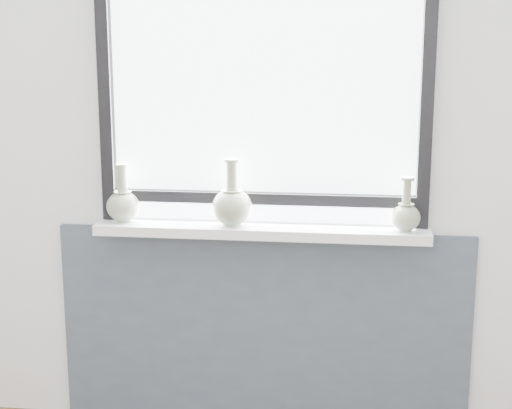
# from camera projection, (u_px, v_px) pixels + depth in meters

# --- Properties ---
(back_wall) EXTENTS (3.60, 0.02, 2.60)m
(back_wall) POSITION_uv_depth(u_px,v_px,m) (264.00, 121.00, 3.10)
(back_wall) COLOR silver
(back_wall) RESTS_ON ground
(apron_panel) EXTENTS (1.70, 0.03, 0.86)m
(apron_panel) POSITION_uv_depth(u_px,v_px,m) (263.00, 331.00, 3.26)
(apron_panel) COLOR #3F4B58
(apron_panel) RESTS_ON ground
(windowsill) EXTENTS (1.32, 0.18, 0.04)m
(windowsill) POSITION_uv_depth(u_px,v_px,m) (261.00, 230.00, 3.10)
(windowsill) COLOR silver
(windowsill) RESTS_ON apron_panel
(window) EXTENTS (1.30, 0.06, 1.05)m
(window) POSITION_uv_depth(u_px,v_px,m) (263.00, 86.00, 3.04)
(window) COLOR black
(window) RESTS_ON windowsill
(vase_a) EXTENTS (0.13, 0.13, 0.23)m
(vase_a) POSITION_uv_depth(u_px,v_px,m) (123.00, 203.00, 3.15)
(vase_a) COLOR gray
(vase_a) RESTS_ON windowsill
(vase_b) EXTENTS (0.16, 0.16, 0.27)m
(vase_b) POSITION_uv_depth(u_px,v_px,m) (232.00, 204.00, 3.08)
(vase_b) COLOR gray
(vase_b) RESTS_ON windowsill
(vase_c) EXTENTS (0.11, 0.11, 0.21)m
(vase_c) POSITION_uv_depth(u_px,v_px,m) (406.00, 214.00, 3.00)
(vase_c) COLOR gray
(vase_c) RESTS_ON windowsill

